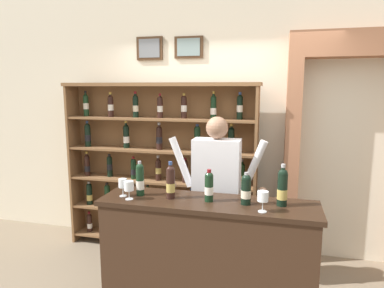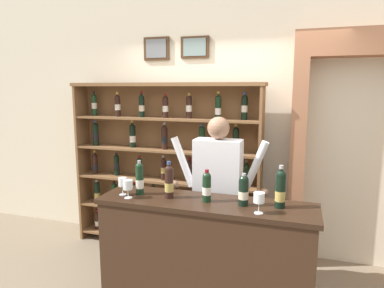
{
  "view_description": "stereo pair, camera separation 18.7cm",
  "coord_description": "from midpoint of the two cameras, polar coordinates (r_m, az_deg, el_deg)",
  "views": [
    {
      "loc": [
        0.65,
        -2.64,
        1.95
      ],
      "look_at": [
        -0.08,
        0.25,
        1.46
      ],
      "focal_mm": 31.95,
      "sensor_mm": 36.0,
      "label": 1
    },
    {
      "loc": [
        0.83,
        -2.59,
        1.95
      ],
      "look_at": [
        -0.08,
        0.25,
        1.46
      ],
      "focal_mm": 31.95,
      "sensor_mm": 36.0,
      "label": 2
    }
  ],
  "objects": [
    {
      "name": "back_wall",
      "position": [
        4.14,
        7.49,
        5.53
      ],
      "size": [
        12.0,
        0.19,
        3.35
      ],
      "color": "beige",
      "rests_on": "ground"
    },
    {
      "name": "wine_shelf",
      "position": [
        4.1,
        -3.08,
        -3.16
      ],
      "size": [
        2.33,
        0.3,
        2.0
      ],
      "color": "brown",
      "rests_on": "ground"
    },
    {
      "name": "archway_doorway",
      "position": [
        4.04,
        27.65,
        0.77
      ],
      "size": [
        1.43,
        0.45,
        2.52
      ],
      "color": "#9E6647",
      "rests_on": "ground"
    },
    {
      "name": "tasting_counter",
      "position": [
        3.05,
        4.0,
        -18.74
      ],
      "size": [
        1.8,
        0.48,
        1.03
      ],
      "color": "#382316",
      "rests_on": "ground"
    },
    {
      "name": "shopkeeper",
      "position": [
        3.31,
        5.95,
        -6.48
      ],
      "size": [
        0.96,
        0.22,
        1.68
      ],
      "color": "#2D3347",
      "rests_on": "ground"
    },
    {
      "name": "tasting_bottle_vin_santo",
      "position": [
        3.0,
        -6.97,
        -5.75
      ],
      "size": [
        0.07,
        0.07,
        0.3
      ],
      "color": "black",
      "rests_on": "tasting_counter"
    },
    {
      "name": "tasting_bottle_super_tuscan",
      "position": [
        2.88,
        -1.99,
        -6.3
      ],
      "size": [
        0.07,
        0.07,
        0.32
      ],
      "color": "black",
      "rests_on": "tasting_counter"
    },
    {
      "name": "tasting_bottle_chianti",
      "position": [
        2.8,
        4.38,
        -7.13
      ],
      "size": [
        0.07,
        0.07,
        0.27
      ],
      "color": "black",
      "rests_on": "tasting_counter"
    },
    {
      "name": "tasting_bottle_prosecco",
      "position": [
        2.76,
        10.56,
        -7.58
      ],
      "size": [
        0.08,
        0.08,
        0.26
      ],
      "color": "black",
      "rests_on": "tasting_counter"
    },
    {
      "name": "tasting_bottle_bianco",
      "position": [
        2.76,
        16.45,
        -7.22
      ],
      "size": [
        0.08,
        0.08,
        0.34
      ],
      "color": "black",
      "rests_on": "tasting_counter"
    },
    {
      "name": "wine_glass_left",
      "position": [
        2.61,
        13.18,
        -8.92
      ],
      "size": [
        0.08,
        0.08,
        0.16
      ],
      "color": "silver",
      "rests_on": "tasting_counter"
    },
    {
      "name": "wine_glass_right",
      "position": [
        3.01,
        -9.78,
        -6.44
      ],
      "size": [
        0.07,
        0.07,
        0.15
      ],
      "color": "silver",
      "rests_on": "tasting_counter"
    },
    {
      "name": "wine_glass_center",
      "position": [
        2.92,
        -8.85,
        -6.9
      ],
      "size": [
        0.08,
        0.08,
        0.16
      ],
      "color": "silver",
      "rests_on": "tasting_counter"
    }
  ]
}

